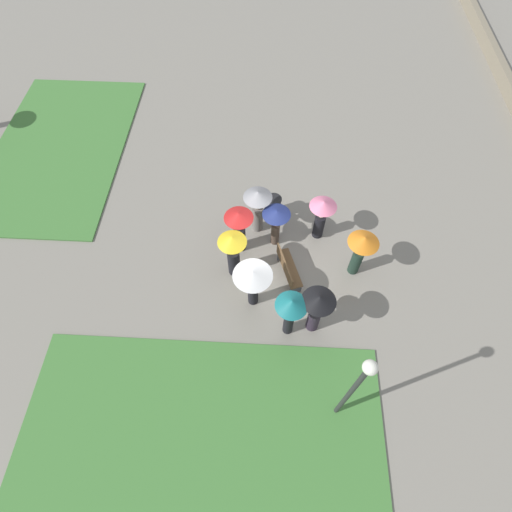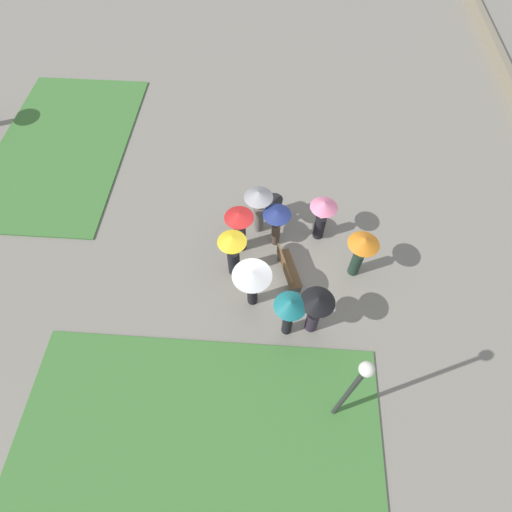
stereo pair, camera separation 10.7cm
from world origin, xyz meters
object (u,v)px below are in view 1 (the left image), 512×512
object	(u,v)px
crowd_person_navy	(276,220)
crowd_person_grey	(258,204)
crowd_person_yellow	(233,250)
trash_bin	(273,207)
crowd_person_pink	(322,214)
park_bench	(288,268)
crowd_person_black	(317,308)
crowd_person_white	(253,280)
crowd_person_red	(239,226)
crowd_person_teal	(291,310)
crowd_person_orange	(361,248)
lamp_post	(356,385)

from	to	relation	value
crowd_person_navy	crowd_person_grey	size ratio (longest dim) A/B	0.89
crowd_person_grey	crowd_person_yellow	xyz separation A→B (m)	(-1.86, 0.68, -0.06)
trash_bin	crowd_person_pink	xyz separation A→B (m)	(-0.85, -1.61, 0.75)
park_bench	crowd_person_pink	distance (m)	2.17
crowd_person_navy	crowd_person_black	world-z (taller)	crowd_person_black
crowd_person_white	crowd_person_red	size ratio (longest dim) A/B	0.96
crowd_person_teal	crowd_person_yellow	world-z (taller)	crowd_person_teal
crowd_person_red	crowd_person_grey	bearing A→B (deg)	42.12
crowd_person_orange	crowd_person_yellow	distance (m)	4.00
crowd_person_white	crowd_person_orange	bearing A→B (deg)	-44.76
trash_bin	lamp_post	bearing A→B (deg)	-164.21
park_bench	crowd_person_navy	size ratio (longest dim) A/B	0.91
park_bench	trash_bin	size ratio (longest dim) A/B	1.85
lamp_post	crowd_person_orange	world-z (taller)	lamp_post
lamp_post	crowd_person_yellow	distance (m)	5.57
crowd_person_orange	crowd_person_white	world-z (taller)	crowd_person_orange
crowd_person_orange	crowd_person_white	bearing A→B (deg)	19.01
crowd_person_pink	crowd_person_yellow	world-z (taller)	crowd_person_yellow
crowd_person_yellow	crowd_person_navy	bearing A→B (deg)	-133.90
trash_bin	crowd_person_black	size ratio (longest dim) A/B	0.43
crowd_person_navy	crowd_person_pink	world-z (taller)	crowd_person_pink
crowd_person_black	lamp_post	bearing A→B (deg)	-162.16
park_bench	crowd_person_orange	bearing A→B (deg)	-100.95
crowd_person_navy	crowd_person_orange	bearing A→B (deg)	-142.40
crowd_person_grey	park_bench	bearing A→B (deg)	-148.07
park_bench	crowd_person_red	size ratio (longest dim) A/B	0.83
crowd_person_pink	crowd_person_teal	size ratio (longest dim) A/B	0.90
park_bench	lamp_post	world-z (taller)	lamp_post
crowd_person_orange	crowd_person_teal	xyz separation A→B (m)	(-2.26, 2.19, 0.12)
crowd_person_navy	crowd_person_white	world-z (taller)	crowd_person_white
trash_bin	crowd_person_navy	xyz separation A→B (m)	(-1.25, -0.10, 0.82)
crowd_person_grey	crowd_person_black	bearing A→B (deg)	-150.57
trash_bin	crowd_person_grey	size ratio (longest dim) A/B	0.44
crowd_person_orange	lamp_post	bearing A→B (deg)	77.16
crowd_person_navy	trash_bin	bearing A→B (deg)	-26.71
lamp_post	crowd_person_teal	world-z (taller)	lamp_post
lamp_post	crowd_person_yellow	size ratio (longest dim) A/B	2.08
crowd_person_yellow	crowd_person_white	bearing A→B (deg)	124.45
crowd_person_black	crowd_person_teal	xyz separation A→B (m)	(-0.17, 0.75, 0.15)
crowd_person_white	crowd_person_grey	size ratio (longest dim) A/B	0.94
crowd_person_red	crowd_person_grey	distance (m)	1.04
crowd_person_white	crowd_person_yellow	distance (m)	1.28
crowd_person_teal	crowd_person_grey	world-z (taller)	crowd_person_teal
lamp_post	crowd_person_teal	xyz separation A→B (m)	(2.34, 1.37, -1.23)
crowd_person_pink	crowd_person_orange	xyz separation A→B (m)	(-1.43, -1.16, 0.16)
crowd_person_teal	crowd_person_grey	distance (m)	4.04
park_bench	crowd_person_white	size ratio (longest dim) A/B	0.86
crowd_person_white	crowd_person_teal	bearing A→B (deg)	-106.68
crowd_person_black	crowd_person_teal	bearing A→B (deg)	106.58
crowd_person_navy	crowd_person_teal	distance (m)	3.34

